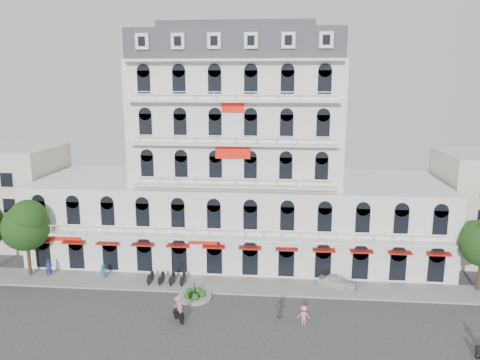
% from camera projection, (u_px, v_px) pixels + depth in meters
% --- Properties ---
extents(ground, '(120.00, 120.00, 0.00)m').
position_uv_depth(ground, '(217.00, 334.00, 37.58)').
color(ground, '#38383A').
rests_on(ground, ground).
extents(sidewalk, '(53.00, 4.00, 0.16)m').
position_uv_depth(sidewalk, '(230.00, 285.00, 46.33)').
color(sidewalk, gray).
rests_on(sidewalk, ground).
extents(main_building, '(45.00, 15.00, 25.80)m').
position_uv_depth(main_building, '(239.00, 170.00, 53.05)').
color(main_building, silver).
rests_on(main_building, ground).
extents(flank_building_west, '(14.00, 10.00, 12.00)m').
position_uv_depth(flank_building_west, '(2.00, 194.00, 58.52)').
color(flank_building_west, beige).
rests_on(flank_building_west, ground).
extents(traffic_island, '(3.20, 3.20, 1.60)m').
position_uv_depth(traffic_island, '(195.00, 296.00, 43.64)').
color(traffic_island, gray).
rests_on(traffic_island, ground).
extents(parked_scooter_row, '(4.40, 1.80, 1.10)m').
position_uv_depth(parked_scooter_row, '(167.00, 284.00, 46.73)').
color(parked_scooter_row, black).
rests_on(parked_scooter_row, ground).
extents(tree_west_inner, '(4.76, 4.76, 8.25)m').
position_uv_depth(tree_west_inner, '(26.00, 224.00, 47.52)').
color(tree_west_inner, '#382314').
rests_on(tree_west_inner, ground).
extents(parked_car, '(4.11, 2.80, 1.30)m').
position_uv_depth(parked_car, '(338.00, 282.00, 45.75)').
color(parked_car, silver).
rests_on(parked_car, ground).
extents(rider_center, '(1.26, 1.39, 2.28)m').
position_uv_depth(rider_center, '(178.00, 308.00, 39.27)').
color(rider_center, black).
rests_on(rider_center, ground).
extents(pedestrian_left, '(0.91, 0.80, 1.58)m').
position_uv_depth(pedestrian_left, '(104.00, 272.00, 47.85)').
color(pedestrian_left, '#265574').
rests_on(pedestrian_left, ground).
extents(pedestrian_mid, '(1.03, 0.64, 1.63)m').
position_uv_depth(pedestrian_mid, '(280.00, 309.00, 39.97)').
color(pedestrian_mid, '#54555C').
rests_on(pedestrian_mid, ground).
extents(pedestrian_right, '(1.09, 0.65, 1.66)m').
position_uv_depth(pedestrian_right, '(304.00, 315.00, 38.82)').
color(pedestrian_right, pink).
rests_on(pedestrian_right, ground).
extents(pedestrian_far, '(0.84, 0.74, 1.94)m').
position_uv_depth(pedestrian_far, '(49.00, 268.00, 48.23)').
color(pedestrian_far, navy).
rests_on(pedestrian_far, ground).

